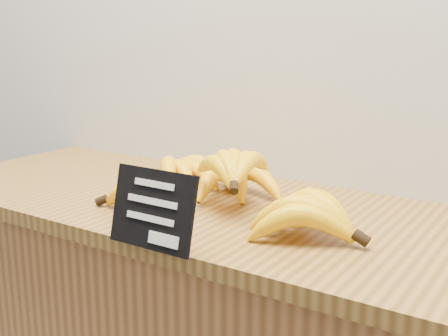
% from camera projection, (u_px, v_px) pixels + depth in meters
% --- Properties ---
extents(counter_top, '(1.53, 0.54, 0.03)m').
position_uv_depth(counter_top, '(237.00, 213.00, 1.15)').
color(counter_top, olive).
rests_on(counter_top, counter).
extents(chalkboard_sign, '(0.16, 0.04, 0.13)m').
position_uv_depth(chalkboard_sign, '(152.00, 209.00, 0.91)').
color(chalkboard_sign, black).
rests_on(chalkboard_sign, counter_top).
extents(banana_pile, '(0.58, 0.41, 0.12)m').
position_uv_depth(banana_pile, '(226.00, 186.00, 1.14)').
color(banana_pile, yellow).
rests_on(banana_pile, counter_top).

